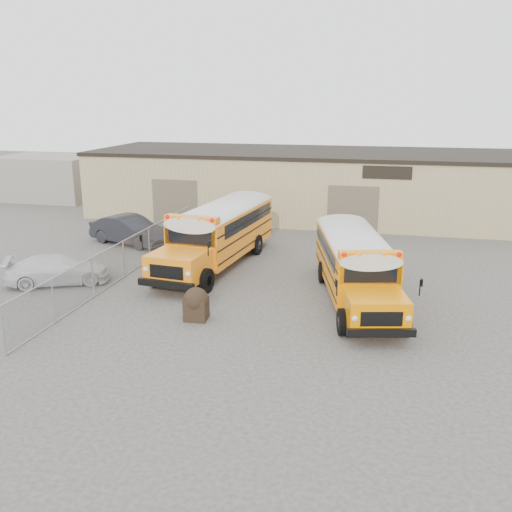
% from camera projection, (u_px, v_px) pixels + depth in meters
% --- Properties ---
extents(ground, '(120.00, 120.00, 0.00)m').
position_uv_depth(ground, '(227.00, 309.00, 23.42)').
color(ground, '#423F3C').
rests_on(ground, ground).
extents(warehouse, '(30.20, 10.20, 4.67)m').
position_uv_depth(warehouse, '(303.00, 183.00, 41.52)').
color(warehouse, '#CCB77E').
rests_on(warehouse, ground).
extents(chainlink_fence, '(0.07, 18.07, 1.81)m').
position_uv_depth(chainlink_fence, '(124.00, 259.00, 27.32)').
color(chainlink_fence, '#93969B').
rests_on(chainlink_fence, ground).
extents(distant_building_left, '(8.00, 6.00, 3.60)m').
position_uv_depth(distant_building_left, '(50.00, 177.00, 48.43)').
color(distant_building_left, gray).
rests_on(distant_building_left, ground).
extents(school_bus_left, '(3.92, 11.06, 3.17)m').
position_uv_depth(school_bus_left, '(261.00, 207.00, 35.32)').
color(school_bus_left, orange).
rests_on(school_bus_left, ground).
extents(school_bus_right, '(4.63, 10.12, 2.88)m').
position_uv_depth(school_bus_right, '(336.00, 229.00, 30.09)').
color(school_bus_right, orange).
rests_on(school_bus_right, ground).
extents(tarp_bundle, '(0.96, 0.96, 1.31)m').
position_uv_depth(tarp_bundle, '(196.00, 303.00, 22.13)').
color(tarp_bundle, black).
rests_on(tarp_bundle, ground).
extents(car_white, '(5.01, 3.79, 1.35)m').
position_uv_depth(car_white, '(58.00, 270.00, 26.43)').
color(car_white, silver).
rests_on(car_white, ground).
extents(car_dark, '(5.40, 3.35, 1.68)m').
position_uv_depth(car_dark, '(130.00, 230.00, 33.52)').
color(car_dark, black).
rests_on(car_dark, ground).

